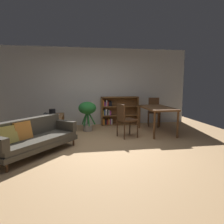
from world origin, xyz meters
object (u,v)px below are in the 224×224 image
(desk_speaker, at_px, (52,114))
(bookshelf, at_px, (117,111))
(dining_table, at_px, (157,110))
(dining_chair_near, at_px, (125,118))
(fabric_couch, at_px, (32,137))
(open_laptop, at_px, (52,114))
(media_console, at_px, (56,125))
(potted_floor_plant, at_px, (87,111))
(dining_chair_far, at_px, (154,110))

(desk_speaker, relative_size, bookshelf, 0.19)
(dining_table, xyz_separation_m, dining_chair_near, (-1.06, -0.36, -0.17))
(fabric_couch, relative_size, open_laptop, 4.36)
(fabric_couch, relative_size, dining_chair_near, 2.06)
(dining_chair_near, bearing_deg, bookshelf, 86.37)
(open_laptop, relative_size, bookshelf, 0.33)
(media_console, height_order, potted_floor_plant, potted_floor_plant)
(desk_speaker, distance_m, dining_chair_far, 3.51)
(desk_speaker, relative_size, dining_chair_far, 0.25)
(fabric_couch, bearing_deg, bookshelf, 49.54)
(desk_speaker, bearing_deg, dining_table, 0.12)
(desk_speaker, xyz_separation_m, potted_floor_plant, (0.98, 0.58, -0.02))
(dining_chair_near, height_order, dining_chair_far, dining_chair_far)
(desk_speaker, height_order, bookshelf, bookshelf)
(desk_speaker, bearing_deg, dining_chair_far, 18.10)
(dining_chair_far, bearing_deg, desk_speaker, -161.90)
(bookshelf, bearing_deg, media_console, -152.16)
(open_laptop, distance_m, dining_table, 3.13)
(dining_chair_far, bearing_deg, dining_table, -106.42)
(potted_floor_plant, bearing_deg, bookshelf, 37.45)
(open_laptop, bearing_deg, desk_speaker, -82.90)
(dining_chair_near, relative_size, dining_chair_far, 0.95)
(fabric_couch, bearing_deg, media_console, 79.37)
(desk_speaker, relative_size, dining_chair_near, 0.27)
(open_laptop, xyz_separation_m, dining_chair_far, (3.40, 0.56, -0.01))
(media_console, bearing_deg, potted_floor_plant, 13.90)
(fabric_couch, relative_size, dining_chair_far, 1.95)
(open_laptop, xyz_separation_m, dining_chair_near, (2.03, -0.88, -0.02))
(fabric_couch, xyz_separation_m, dining_chair_far, (3.60, 2.41, 0.18))
(fabric_couch, relative_size, dining_table, 1.32)
(open_laptop, distance_m, bookshelf, 2.32)
(media_console, distance_m, dining_table, 3.02)
(fabric_couch, height_order, desk_speaker, desk_speaker)
(bookshelf, bearing_deg, potted_floor_plant, -142.55)
(desk_speaker, bearing_deg, open_laptop, 97.10)
(media_console, bearing_deg, dining_table, -6.61)
(dining_chair_far, bearing_deg, potted_floor_plant, -167.79)
(media_console, distance_m, desk_speaker, 0.53)
(media_console, relative_size, dining_chair_near, 1.46)
(dining_table, distance_m, dining_chair_far, 1.14)
(media_console, bearing_deg, dining_chair_near, -20.13)
(open_laptop, height_order, dining_chair_near, dining_chair_near)
(potted_floor_plant, bearing_deg, media_console, -166.10)
(dining_table, distance_m, dining_chair_near, 1.13)
(desk_speaker, distance_m, bookshelf, 2.52)
(dining_chair_far, bearing_deg, open_laptop, -170.61)
(fabric_couch, distance_m, media_console, 1.71)
(media_console, distance_m, open_laptop, 0.36)
(open_laptop, relative_size, dining_table, 0.30)
(dining_table, bearing_deg, media_console, 173.39)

